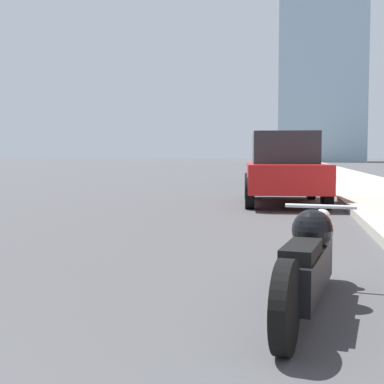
{
  "coord_description": "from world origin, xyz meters",
  "views": [
    {
      "loc": [
        2.65,
        0.33,
        1.18
      ],
      "look_at": [
        1.56,
        6.13,
        0.77
      ],
      "focal_mm": 50.0,
      "sensor_mm": 36.0,
      "label": 1
    }
  ],
  "objects_px": {
    "parked_car_red": "(284,168)",
    "parked_car_black": "(293,162)",
    "motorcycle": "(308,263)",
    "parked_car_yellow": "(294,160)",
    "parked_car_silver": "(290,160)"
  },
  "relations": [
    {
      "from": "parked_car_red",
      "to": "parked_car_black",
      "type": "bearing_deg",
      "value": 83.48
    },
    {
      "from": "motorcycle",
      "to": "parked_car_yellow",
      "type": "distance_m",
      "value": 43.91
    },
    {
      "from": "parked_car_black",
      "to": "parked_car_silver",
      "type": "distance_m",
      "value": 12.17
    },
    {
      "from": "motorcycle",
      "to": "parked_car_red",
      "type": "xyz_separation_m",
      "value": [
        -0.33,
        9.11,
        0.5
      ]
    },
    {
      "from": "parked_car_black",
      "to": "motorcycle",
      "type": "bearing_deg",
      "value": -86.88
    },
    {
      "from": "parked_car_red",
      "to": "parked_car_yellow",
      "type": "xyz_separation_m",
      "value": [
        0.32,
        34.8,
        -0.06
      ]
    },
    {
      "from": "parked_car_black",
      "to": "parked_car_yellow",
      "type": "bearing_deg",
      "value": 92.73
    },
    {
      "from": "parked_car_silver",
      "to": "parked_car_black",
      "type": "bearing_deg",
      "value": -92.94
    },
    {
      "from": "parked_car_black",
      "to": "parked_car_yellow",
      "type": "xyz_separation_m",
      "value": [
        0.07,
        24.06,
        -0.06
      ]
    },
    {
      "from": "parked_car_silver",
      "to": "parked_car_yellow",
      "type": "relative_size",
      "value": 1.02
    },
    {
      "from": "parked_car_silver",
      "to": "motorcycle",
      "type": "bearing_deg",
      "value": -93.4
    },
    {
      "from": "parked_car_yellow",
      "to": "parked_car_silver",
      "type": "bearing_deg",
      "value": -95.63
    },
    {
      "from": "parked_car_silver",
      "to": "parked_car_red",
      "type": "bearing_deg",
      "value": -94.03
    },
    {
      "from": "parked_car_black",
      "to": "parked_car_yellow",
      "type": "distance_m",
      "value": 24.06
    },
    {
      "from": "parked_car_red",
      "to": "parked_car_silver",
      "type": "relative_size",
      "value": 0.99
    }
  ]
}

